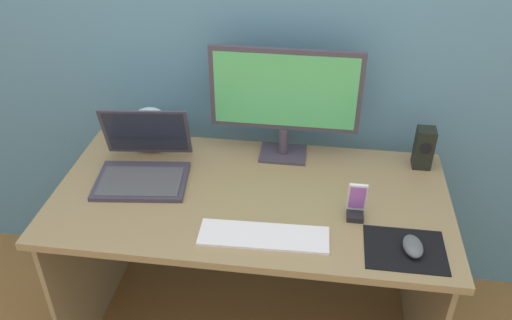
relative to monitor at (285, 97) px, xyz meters
name	(u,v)px	position (x,y,z in m)	size (l,w,h in m)	color
wall_back	(267,6)	(-0.09, 0.17, 0.28)	(6.00, 0.04, 2.50)	teal
desk	(251,226)	(-0.09, -0.27, -0.40)	(1.40, 0.71, 0.72)	#957A52
monitor	(285,97)	(0.00, 0.00, 0.00)	(0.56, 0.14, 0.44)	#3E3744
speaker_right	(424,148)	(0.53, 0.00, -0.17)	(0.07, 0.07, 0.16)	black
laptop	(143,164)	(-0.50, -0.21, -0.21)	(0.36, 0.34, 0.23)	#393444
fishbowl	(150,128)	(-0.53, 0.00, -0.17)	(0.17, 0.17, 0.17)	silver
keyboard_external	(264,236)	(-0.02, -0.49, -0.25)	(0.42, 0.12, 0.01)	white
mousepad	(405,249)	(0.43, -0.49, -0.25)	(0.25, 0.20, 0.00)	black
mouse	(413,246)	(0.45, -0.49, -0.23)	(0.06, 0.10, 0.04)	#535559
phone_in_dock	(356,206)	(0.27, -0.35, -0.21)	(0.06, 0.06, 0.14)	black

